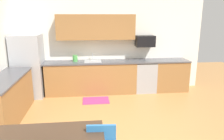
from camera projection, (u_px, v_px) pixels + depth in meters
ground_plane at (117, 132)px, 4.21m from camera, size 12.00×12.00×0.00m
wall_back at (106, 45)px, 6.43m from camera, size 5.80×0.10×2.70m
cabinet_run_back at (91, 78)px, 6.27m from camera, size 2.57×0.60×0.90m
cabinet_run_back_right at (170, 76)px, 6.51m from camera, size 0.98×0.60×0.90m
cabinet_run_left at (7, 100)px, 4.63m from camera, size 0.60×2.00×0.90m
countertop_back at (107, 62)px, 6.20m from camera, size 4.80×0.64×0.04m
countertop_left at (4, 79)px, 4.51m from camera, size 0.64×2.00×0.04m
upper_cabinets_back at (96, 27)px, 6.06m from camera, size 2.20×0.34×0.70m
refrigerator at (28, 66)px, 5.91m from camera, size 0.76×0.70×1.72m
oven_range at (145, 76)px, 6.43m from camera, size 0.60×0.60×0.91m
microwave at (145, 41)px, 6.27m from camera, size 0.54×0.36×0.32m
sink_basin at (93, 63)px, 6.17m from camera, size 0.48×0.40×0.14m
sink_faucet at (93, 57)px, 6.30m from camera, size 0.02×0.02×0.24m
floor_mat at (96, 100)px, 5.76m from camera, size 0.70×0.50×0.01m
kettle at (75, 59)px, 6.13m from camera, size 0.14×0.14×0.20m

